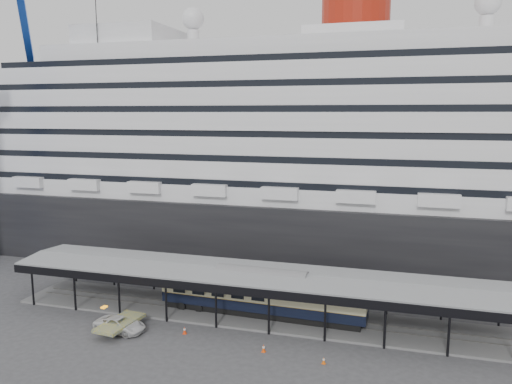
{
  "coord_description": "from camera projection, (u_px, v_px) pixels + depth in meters",
  "views": [
    {
      "loc": [
        14.96,
        -46.13,
        22.58
      ],
      "look_at": [
        -0.51,
        8.0,
        13.64
      ],
      "focal_mm": 35.0,
      "sensor_mm": 36.0,
      "label": 1
    }
  ],
  "objects": [
    {
      "name": "pullman_carriage",
      "position": [
        261.0,
        293.0,
        55.45
      ],
      "size": [
        23.33,
        3.85,
        22.81
      ],
      "rotation": [
        0.0,
        0.0,
        -0.04
      ],
      "color": "black",
      "rests_on": "ground"
    },
    {
      "name": "traffic_cone_right",
      "position": [
        324.0,
        360.0,
        45.34
      ],
      "size": [
        0.42,
        0.42,
        0.67
      ],
      "rotation": [
        0.0,
        0.0,
        -0.26
      ],
      "color": "orange",
      "rests_on": "ground"
    },
    {
      "name": "traffic_cone_left",
      "position": [
        185.0,
        330.0,
        51.49
      ],
      "size": [
        0.46,
        0.46,
        0.78
      ],
      "rotation": [
        0.0,
        0.0,
        0.15
      ],
      "color": "#EC3B0D",
      "rests_on": "ground"
    },
    {
      "name": "ground",
      "position": [
        239.0,
        334.0,
        51.4
      ],
      "size": [
        200.0,
        200.0,
        0.0
      ],
      "primitive_type": "plane",
      "color": "#3B3B3E",
      "rests_on": "ground"
    },
    {
      "name": "port_truck",
      "position": [
        120.0,
        325.0,
        51.97
      ],
      "size": [
        5.74,
        3.14,
        1.53
      ],
      "primitive_type": "imported",
      "rotation": [
        0.0,
        0.0,
        1.46
      ],
      "color": "silver",
      "rests_on": "ground"
    },
    {
      "name": "traffic_cone_mid",
      "position": [
        264.0,
        348.0,
        47.57
      ],
      "size": [
        0.41,
        0.41,
        0.78
      ],
      "rotation": [
        0.0,
        0.0,
        -0.03
      ],
      "color": "#F44D0D",
      "rests_on": "ground"
    },
    {
      "name": "platform_canopy",
      "position": [
        253.0,
        296.0,
        55.78
      ],
      "size": [
        56.0,
        9.18,
        5.3
      ],
      "color": "slate",
      "rests_on": "ground"
    },
    {
      "name": "cruise_ship",
      "position": [
        301.0,
        140.0,
        78.9
      ],
      "size": [
        130.0,
        30.0,
        43.9
      ],
      "color": "black",
      "rests_on": "ground"
    }
  ]
}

